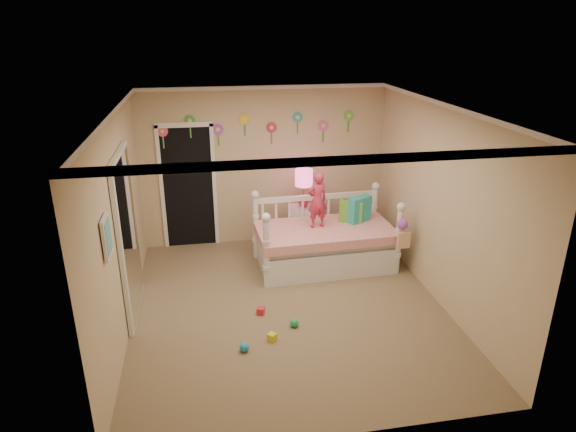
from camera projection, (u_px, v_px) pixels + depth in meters
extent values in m
cube|color=#7F684C|center=(288.00, 307.00, 6.57)|extent=(4.00, 4.50, 0.01)
cube|color=white|center=(289.00, 108.00, 5.63)|extent=(4.00, 4.50, 0.01)
cube|color=tan|center=(264.00, 166.00, 8.16)|extent=(4.00, 0.01, 2.60)
cube|color=tan|center=(119.00, 226.00, 5.77)|extent=(0.01, 4.50, 2.60)
cube|color=tan|center=(441.00, 205.00, 6.43)|extent=(0.01, 4.50, 2.60)
cube|color=#23B28D|center=(360.00, 209.00, 7.65)|extent=(0.41, 0.31, 0.39)
cube|color=#66BB39|center=(351.00, 212.00, 7.65)|extent=(0.37, 0.24, 0.33)
imported|color=#D63053|center=(317.00, 200.00, 7.36)|extent=(0.34, 0.26, 0.85)
cube|color=white|center=(303.00, 227.00, 8.22)|extent=(0.48, 0.39, 0.71)
sphere|color=#D51C4E|center=(304.00, 202.00, 8.06)|extent=(0.17, 0.17, 0.17)
cylinder|color=#D51C4E|center=(304.00, 191.00, 7.99)|extent=(0.03, 0.03, 0.36)
cylinder|color=#F04887|center=(304.00, 178.00, 7.91)|extent=(0.28, 0.28, 0.26)
cube|color=black|center=(188.00, 186.00, 8.04)|extent=(0.90, 0.04, 2.07)
cube|color=white|center=(128.00, 235.00, 6.15)|extent=(0.07, 1.30, 2.10)
cube|color=white|center=(107.00, 237.00, 4.86)|extent=(0.05, 0.34, 0.42)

